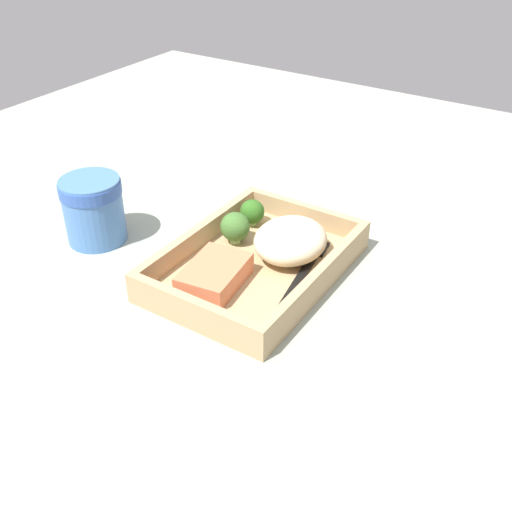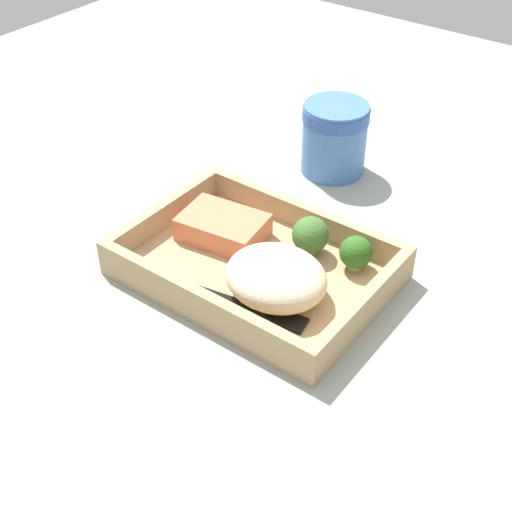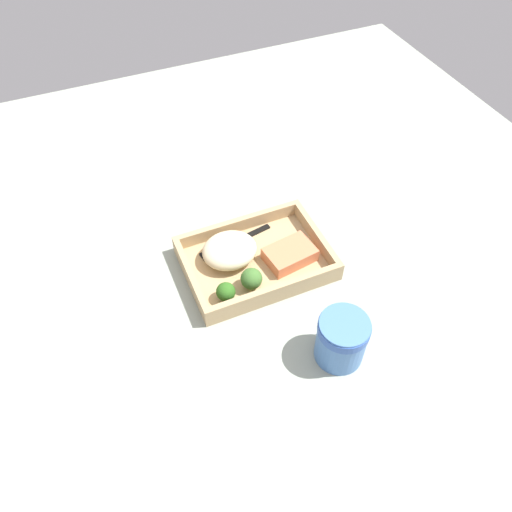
% 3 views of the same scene
% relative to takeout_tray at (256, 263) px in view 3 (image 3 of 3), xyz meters
% --- Properties ---
extents(ground_plane, '(1.60, 1.60, 0.02)m').
position_rel_takeout_tray_xyz_m(ground_plane, '(0.00, 0.00, -0.02)').
color(ground_plane, gray).
extents(takeout_tray, '(0.28, 0.20, 0.01)m').
position_rel_takeout_tray_xyz_m(takeout_tray, '(0.00, 0.00, 0.00)').
color(takeout_tray, tan).
rests_on(takeout_tray, ground_plane).
extents(tray_rim, '(0.28, 0.20, 0.03)m').
position_rel_takeout_tray_xyz_m(tray_rim, '(0.00, 0.00, 0.02)').
color(tray_rim, tan).
rests_on(tray_rim, takeout_tray).
extents(salmon_fillet, '(0.10, 0.08, 0.03)m').
position_rel_takeout_tray_xyz_m(salmon_fillet, '(-0.06, 0.02, 0.02)').
color(salmon_fillet, '#D9744D').
rests_on(salmon_fillet, takeout_tray).
extents(mashed_potatoes, '(0.11, 0.09, 0.05)m').
position_rel_takeout_tray_xyz_m(mashed_potatoes, '(0.04, -0.03, 0.03)').
color(mashed_potatoes, beige).
rests_on(mashed_potatoes, takeout_tray).
extents(broccoli_floret_1, '(0.04, 0.04, 0.04)m').
position_rel_takeout_tray_xyz_m(broccoli_floret_1, '(0.09, 0.06, 0.03)').
color(broccoli_floret_1, '#8BAA64').
rests_on(broccoli_floret_1, takeout_tray).
extents(broccoli_floret_2, '(0.04, 0.04, 0.05)m').
position_rel_takeout_tray_xyz_m(broccoli_floret_2, '(0.03, 0.05, 0.03)').
color(broccoli_floret_2, '#85A764').
rests_on(broccoli_floret_2, takeout_tray).
extents(fork, '(0.16, 0.04, 0.00)m').
position_rel_takeout_tray_xyz_m(fork, '(0.03, -0.06, 0.01)').
color(fork, black).
rests_on(fork, takeout_tray).
extents(paper_cup, '(0.09, 0.09, 0.09)m').
position_rel_takeout_tray_xyz_m(paper_cup, '(-0.05, 0.24, 0.05)').
color(paper_cup, '#4573B4').
rests_on(paper_cup, ground_plane).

